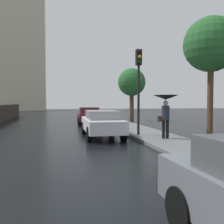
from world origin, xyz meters
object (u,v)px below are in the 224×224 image
at_px(traffic_light, 139,76).
at_px(street_tree_near, 132,83).
at_px(car_maroon_mid_road, 89,115).
at_px(car_white_far_ahead, 102,123).
at_px(pedestrian_with_umbrella_far, 166,104).
at_px(street_tree_mid, 211,45).

relative_size(traffic_light, street_tree_near, 0.86).
relative_size(car_maroon_mid_road, street_tree_near, 0.86).
distance_m(car_white_far_ahead, street_tree_near, 10.98).
relative_size(pedestrian_with_umbrella_far, street_tree_near, 0.40).
relative_size(car_white_far_ahead, pedestrian_with_umbrella_far, 2.20).
relative_size(car_maroon_mid_road, street_tree_mid, 0.78).
distance_m(car_white_far_ahead, pedestrian_with_umbrella_far, 3.32).
bearing_deg(car_maroon_mid_road, pedestrian_with_umbrella_far, -73.61).
xyz_separation_m(car_maroon_mid_road, street_tree_mid, (3.90, -10.21, 3.42)).
distance_m(traffic_light, street_tree_near, 10.61).
relative_size(traffic_light, street_tree_mid, 0.78).
xyz_separation_m(car_white_far_ahead, street_tree_mid, (4.14, -2.81, 3.40)).
distance_m(pedestrian_with_umbrella_far, traffic_light, 2.05).
distance_m(car_maroon_mid_road, traffic_light, 8.45).
bearing_deg(car_maroon_mid_road, car_white_far_ahead, -89.31).
bearing_deg(traffic_light, car_maroon_mid_road, 100.44).
bearing_deg(pedestrian_with_umbrella_far, car_white_far_ahead, -32.51).
relative_size(street_tree_near, street_tree_mid, 0.91).
bearing_deg(street_tree_near, car_maroon_mid_road, -151.89).
bearing_deg(pedestrian_with_umbrella_far, car_maroon_mid_road, -71.59).
xyz_separation_m(car_maroon_mid_road, traffic_light, (1.47, -7.99, 2.33)).
distance_m(car_maroon_mid_road, street_tree_mid, 11.45).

